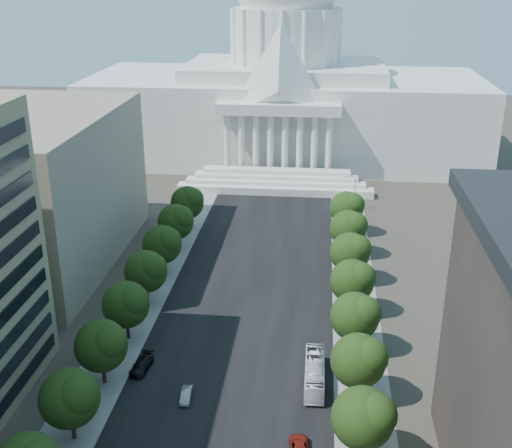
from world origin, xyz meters
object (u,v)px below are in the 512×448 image
(car_dark_b, at_px, (142,365))
(car_silver, at_px, (186,395))
(car_red, at_px, (299,447))
(city_bus, at_px, (315,373))

(car_dark_b, bearing_deg, car_silver, -32.19)
(car_red, bearing_deg, car_silver, -35.49)
(car_red, bearing_deg, city_bus, -103.22)
(car_red, height_order, city_bus, city_bus)
(city_bus, bearing_deg, car_dark_b, 178.14)
(car_silver, xyz_separation_m, car_red, (16.06, -8.74, 0.05))
(car_red, xyz_separation_m, city_bus, (1.59, 14.43, 0.94))
(car_silver, xyz_separation_m, car_dark_b, (-8.04, 6.28, 0.17))
(car_silver, height_order, car_red, car_red)
(car_red, bearing_deg, car_dark_b, -38.86)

